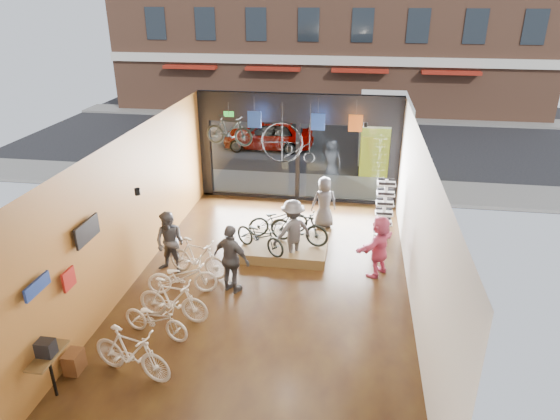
% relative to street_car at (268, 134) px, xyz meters
% --- Properties ---
extents(ground_plane, '(7.00, 12.00, 0.04)m').
position_rel_street_car_xyz_m(ground_plane, '(2.11, -12.00, -0.75)').
color(ground_plane, black).
rests_on(ground_plane, ground).
extents(ceiling, '(7.00, 12.00, 0.04)m').
position_rel_street_car_xyz_m(ceiling, '(2.11, -12.00, 3.09)').
color(ceiling, black).
rests_on(ceiling, ground).
extents(wall_left, '(0.04, 12.00, 3.80)m').
position_rel_street_car_xyz_m(wall_left, '(-1.41, -12.00, 1.17)').
color(wall_left, '#AC5D25').
rests_on(wall_left, ground).
extents(wall_right, '(0.04, 12.00, 3.80)m').
position_rel_street_car_xyz_m(wall_right, '(5.63, -12.00, 1.17)').
color(wall_right, beige).
rests_on(wall_right, ground).
extents(wall_back, '(7.00, 0.04, 3.80)m').
position_rel_street_car_xyz_m(wall_back, '(2.11, -18.02, 1.17)').
color(wall_back, beige).
rests_on(wall_back, ground).
extents(storefront, '(7.00, 0.26, 3.80)m').
position_rel_street_car_xyz_m(storefront, '(2.11, -6.00, 1.17)').
color(storefront, black).
rests_on(storefront, ground).
extents(exit_sign, '(0.35, 0.06, 0.18)m').
position_rel_street_car_xyz_m(exit_sign, '(-0.29, -6.12, 2.32)').
color(exit_sign, '#198C26').
rests_on(exit_sign, storefront).
extents(street_road, '(30.00, 18.00, 0.02)m').
position_rel_street_car_xyz_m(street_road, '(2.11, 3.00, -0.74)').
color(street_road, black).
rests_on(street_road, ground).
extents(sidewalk_near, '(30.00, 2.40, 0.12)m').
position_rel_street_car_xyz_m(sidewalk_near, '(2.11, -4.80, -0.67)').
color(sidewalk_near, slate).
rests_on(sidewalk_near, ground).
extents(sidewalk_far, '(30.00, 2.00, 0.12)m').
position_rel_street_car_xyz_m(sidewalk_far, '(2.11, 7.00, -0.67)').
color(sidewalk_far, slate).
rests_on(sidewalk_far, ground).
extents(street_car, '(4.26, 1.71, 1.45)m').
position_rel_street_car_xyz_m(street_car, '(0.00, 0.00, 0.00)').
color(street_car, gray).
rests_on(street_car, street_road).
extents(box_truck, '(2.15, 6.44, 2.54)m').
position_rel_street_car_xyz_m(box_truck, '(5.32, -1.00, 0.54)').
color(box_truck, silver).
rests_on(box_truck, street_road).
extents(floor_bike_1, '(1.84, 0.92, 1.06)m').
position_rel_street_car_xyz_m(floor_bike_1, '(0.04, -15.52, -0.19)').
color(floor_bike_1, beige).
rests_on(floor_bike_1, ground_plane).
extents(floor_bike_2, '(1.70, 0.94, 0.85)m').
position_rel_street_car_xyz_m(floor_bike_2, '(0.03, -14.29, -0.30)').
color(floor_bike_2, beige).
rests_on(floor_bike_2, ground_plane).
extents(floor_bike_3, '(1.76, 0.71, 1.03)m').
position_rel_street_car_xyz_m(floor_bike_3, '(0.19, -13.65, -0.21)').
color(floor_bike_3, beige).
rests_on(floor_bike_3, ground_plane).
extents(floor_bike_4, '(1.80, 0.97, 0.90)m').
position_rel_street_car_xyz_m(floor_bike_4, '(0.04, -12.57, -0.27)').
color(floor_bike_4, beige).
rests_on(floor_bike_4, ground_plane).
extents(floor_bike_5, '(1.81, 0.91, 1.05)m').
position_rel_street_car_xyz_m(floor_bike_5, '(0.16, -11.70, -0.20)').
color(floor_bike_5, beige).
rests_on(floor_bike_5, ground_plane).
extents(display_platform, '(2.40, 1.80, 0.30)m').
position_rel_street_car_xyz_m(display_platform, '(2.25, -10.10, -0.58)').
color(display_platform, brown).
rests_on(display_platform, ground_plane).
extents(display_bike_left, '(1.77, 1.41, 0.90)m').
position_rel_street_car_xyz_m(display_bike_left, '(1.64, -10.65, 0.03)').
color(display_bike_left, black).
rests_on(display_bike_left, display_platform).
extents(display_bike_mid, '(1.82, 0.91, 1.05)m').
position_rel_street_car_xyz_m(display_bike_mid, '(2.64, -10.07, 0.10)').
color(display_bike_mid, black).
rests_on(display_bike_mid, display_platform).
extents(display_bike_right, '(1.89, 1.22, 0.94)m').
position_rel_street_car_xyz_m(display_bike_right, '(1.97, -9.57, 0.04)').
color(display_bike_right, black).
rests_on(display_bike_right, display_platform).
extents(customer_1, '(0.95, 0.81, 1.72)m').
position_rel_street_car_xyz_m(customer_1, '(-0.59, -11.62, 0.13)').
color(customer_1, '#3F3F44').
rests_on(customer_1, ground_plane).
extents(customer_2, '(1.14, 0.83, 1.80)m').
position_rel_street_car_xyz_m(customer_2, '(1.24, -12.30, 0.18)').
color(customer_2, '#3F3F44').
rests_on(customer_2, ground_plane).
extents(customer_3, '(1.33, 1.24, 1.80)m').
position_rel_street_car_xyz_m(customer_3, '(2.52, -10.51, 0.17)').
color(customer_3, '#3F3F44').
rests_on(customer_3, ground_plane).
extents(customer_4, '(0.94, 0.76, 1.66)m').
position_rel_street_car_xyz_m(customer_4, '(3.22, -8.20, 0.11)').
color(customer_4, '#3F3F44').
rests_on(customer_4, ground_plane).
extents(customer_5, '(1.28, 1.58, 1.69)m').
position_rel_street_car_xyz_m(customer_5, '(4.85, -10.92, 0.12)').
color(customer_5, '#CC4C72').
rests_on(customer_5, ground_plane).
extents(sunglasses_rack, '(0.55, 0.45, 1.83)m').
position_rel_street_car_xyz_m(sunglasses_rack, '(5.06, -8.58, 0.19)').
color(sunglasses_rack, white).
rests_on(sunglasses_rack, ground_plane).
extents(wall_merch, '(0.40, 2.40, 2.60)m').
position_rel_street_car_xyz_m(wall_merch, '(-1.27, -15.50, 0.57)').
color(wall_merch, navy).
rests_on(wall_merch, wall_left).
extents(penny_farthing, '(1.65, 0.06, 1.32)m').
position_rel_street_car_xyz_m(penny_farthing, '(2.06, -7.61, 1.77)').
color(penny_farthing, black).
rests_on(penny_farthing, ceiling).
extents(hung_bike, '(1.64, 0.73, 0.95)m').
position_rel_street_car_xyz_m(hung_bike, '(0.14, -7.80, 2.20)').
color(hung_bike, black).
rests_on(hung_bike, ceiling).
extents(jersey_left, '(0.45, 0.03, 0.55)m').
position_rel_street_car_xyz_m(jersey_left, '(0.75, -6.80, 2.32)').
color(jersey_left, '#1E3F99').
rests_on(jersey_left, ceiling).
extents(jersey_mid, '(0.45, 0.03, 0.55)m').
position_rel_street_car_xyz_m(jersey_mid, '(2.85, -6.80, 2.32)').
color(jersey_mid, '#1E3F99').
rests_on(jersey_mid, ceiling).
extents(jersey_right, '(0.45, 0.03, 0.55)m').
position_rel_street_car_xyz_m(jersey_right, '(4.05, -6.80, 2.32)').
color(jersey_right, '#CC5919').
rests_on(jersey_right, ceiling).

